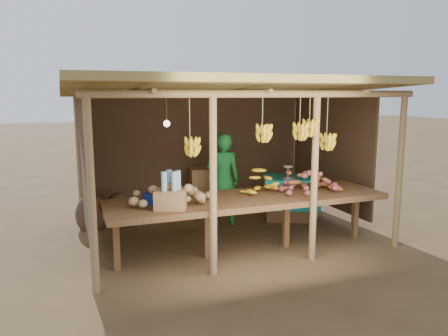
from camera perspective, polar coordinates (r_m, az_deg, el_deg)
name	(u,v)px	position (r m, az deg, el deg)	size (l,w,h in m)	color
ground	(224,232)	(7.10, 0.00, -8.38)	(60.00, 60.00, 0.00)	brown
stall_structure	(224,112)	(6.75, -0.05, 7.28)	(4.70, 3.50, 2.43)	olive
counter	(248,201)	(6.05, 3.17, -4.33)	(3.90, 1.05, 0.80)	brown
potato_heap	(171,190)	(5.60, -6.98, -2.93)	(1.12, 0.67, 0.37)	tan
sweet_potato_heap	(304,179)	(6.49, 10.40, -1.37)	(0.89, 0.53, 0.35)	#B75F2F
onion_heap	(310,180)	(6.41, 11.18, -1.49)	(0.89, 0.54, 0.36)	#AA525A
banana_pile	(262,181)	(6.26, 4.93, -1.69)	(0.53, 0.32, 0.34)	yellow
tomato_basin	(157,197)	(5.76, -8.79, -3.72)	(0.36, 0.36, 0.19)	navy
bottle_box	(170,194)	(5.41, -7.00, -3.42)	(0.46, 0.42, 0.48)	#9F7447
vendor	(223,179)	(7.35, -0.12, -1.50)	(0.57, 0.37, 1.55)	#1B7931
tarp_crate	(287,196)	(7.85, 8.23, -3.66)	(1.04, 0.98, 0.98)	brown
carton_stack	(194,195)	(8.06, -3.89, -3.50)	(1.11, 0.44, 0.83)	#9F7447
burlap_sacks	(105,210)	(7.54, -15.22, -5.30)	(0.96, 0.50, 0.68)	#4A3322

